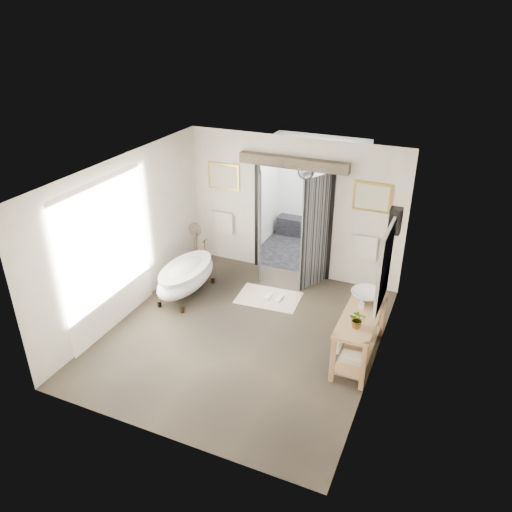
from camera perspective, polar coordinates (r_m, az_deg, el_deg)
name	(u,v)px	position (r m, az deg, el deg)	size (l,w,h in m)	color
ground_plane	(242,334)	(8.79, -1.58, -8.92)	(5.00, 5.00, 0.00)	#4D4232
room_shell	(235,240)	(7.76, -2.37, 1.82)	(4.52, 5.02, 2.91)	silver
shower_room	(314,208)	(11.67, 6.68, 5.44)	(2.22, 2.01, 2.51)	black
back_wall_dressing	(290,206)	(9.94, 3.96, 5.74)	(3.82, 0.77, 2.52)	black
clawfoot_tub	(186,276)	(9.80, -8.00, -2.28)	(0.77, 1.71, 0.84)	#362719
vanity	(358,331)	(8.16, 11.59, -8.39)	(0.57, 1.60, 0.85)	tan
pedestal_mirror	(196,248)	(10.82, -6.87, 0.94)	(0.30, 0.20, 1.02)	brown
rug	(269,298)	(9.78, 1.45, -4.80)	(1.20, 0.80, 0.01)	beige
slippers	(274,297)	(9.73, 2.05, -4.76)	(0.35, 0.26, 0.05)	white
basin	(366,296)	(8.25, 12.50, -4.48)	(0.51, 0.51, 0.17)	white
plant	(358,319)	(7.56, 11.55, -7.08)	(0.25, 0.22, 0.28)	gray
soap_bottle_a	(362,303)	(8.04, 11.98, -5.28)	(0.08, 0.08, 0.18)	gray
soap_bottle_b	(365,287)	(8.51, 12.40, -3.51)	(0.12, 0.12, 0.15)	gray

